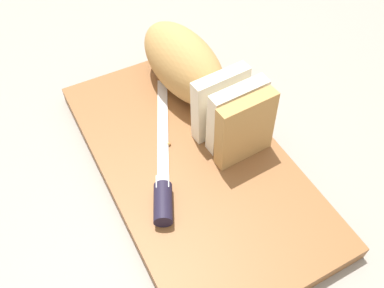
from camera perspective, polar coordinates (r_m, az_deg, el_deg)
The scene contains 8 objects.
ground_plane at distance 0.64m, azimuth 0.00°, elevation -3.15°, with size 3.00×3.00×0.00m, color gray.
cutting_board at distance 0.63m, azimuth 0.00°, elevation -2.47°, with size 0.47×0.26×0.02m, color brown.
bread_loaf at distance 0.66m, azimuth 0.29°, elevation 9.61°, with size 0.29×0.12×0.11m.
bread_knife at distance 0.58m, azimuth -4.04°, elevation -5.60°, with size 0.27×0.14×0.03m.
crumb_near_knife at distance 0.58m, azimuth -3.21°, elevation -6.52°, with size 0.01×0.01×0.01m, color #A8753D.
crumb_near_loaf at distance 0.65m, azimuth 2.68°, elevation 1.68°, with size 0.01×0.01×0.01m, color #A8753D.
crumb_stray_left at distance 0.63m, azimuth 5.96°, elevation -0.33°, with size 0.01×0.01×0.01m, color #A8753D.
crumb_stray_right at distance 0.63m, azimuth -3.20°, elevation -0.00°, with size 0.01×0.01×0.01m, color #A8753D.
Camera 1 is at (0.34, -0.18, 0.51)m, focal length 38.53 mm.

